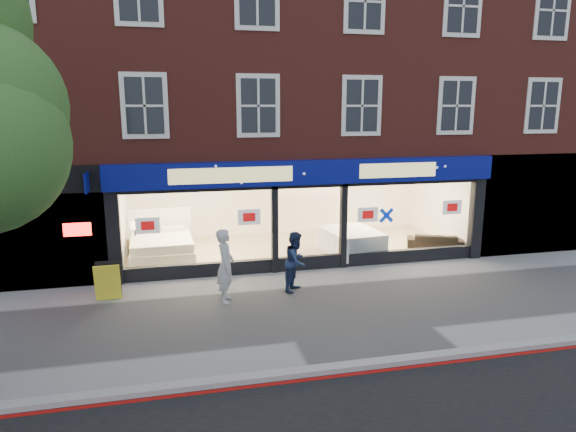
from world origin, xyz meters
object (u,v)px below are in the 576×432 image
object	(u,v)px
mattress_stack	(351,242)
sofa	(435,241)
pedestrian_blue	(296,261)
a_board	(108,281)
pedestrian_grey	(226,266)
display_bed	(162,246)

from	to	relation	value
mattress_stack	sofa	distance (m)	2.92
sofa	pedestrian_blue	bearing A→B (deg)	48.61
pedestrian_blue	sofa	bearing A→B (deg)	-30.23
a_board	pedestrian_blue	world-z (taller)	pedestrian_blue
a_board	pedestrian_grey	world-z (taller)	pedestrian_grey
mattress_stack	a_board	distance (m)	7.61
mattress_stack	pedestrian_grey	world-z (taller)	pedestrian_grey
display_bed	mattress_stack	distance (m)	6.07
display_bed	pedestrian_grey	world-z (taller)	pedestrian_grey
pedestrian_grey	mattress_stack	bearing A→B (deg)	-45.64
mattress_stack	pedestrian_blue	distance (m)	3.65
pedestrian_grey	sofa	bearing A→B (deg)	-58.57
mattress_stack	sofa	xyz separation A→B (m)	(2.91, -0.14, -0.13)
sofa	a_board	size ratio (longest dim) A/B	1.86
display_bed	pedestrian_grey	distance (m)	4.29
pedestrian_grey	pedestrian_blue	xyz separation A→B (m)	(1.89, 0.36, -0.13)
display_bed	sofa	size ratio (longest dim) A/B	1.35
display_bed	mattress_stack	bearing A→B (deg)	-10.98
display_bed	sofa	bearing A→B (deg)	-8.91
pedestrian_grey	pedestrian_blue	world-z (taller)	pedestrian_grey
display_bed	pedestrian_blue	distance (m)	5.02
display_bed	mattress_stack	size ratio (longest dim) A/B	1.14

